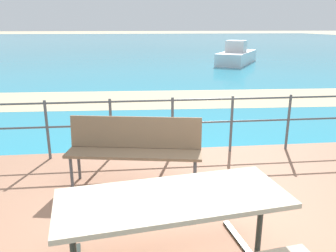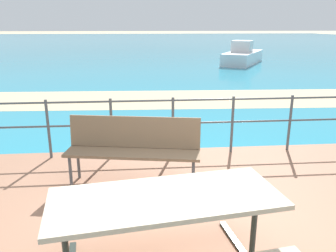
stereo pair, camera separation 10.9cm
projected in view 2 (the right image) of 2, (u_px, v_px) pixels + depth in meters
name	position (u px, v px, depth m)	size (l,w,h in m)	color
ground_plane	(197.00, 246.00, 3.35)	(240.00, 240.00, 0.00)	tan
patio_paving	(197.00, 244.00, 3.34)	(6.40, 5.20, 0.06)	#996B51
sea_water	(141.00, 43.00, 41.50)	(90.00, 90.00, 0.01)	teal
beach_strip	(157.00, 99.00, 9.96)	(54.00, 2.60, 0.01)	tan
picnic_table	(166.00, 217.00, 2.66)	(1.96, 1.57, 0.78)	#BCAD93
park_bench	(134.00, 144.00, 4.43)	(1.79, 0.72, 0.89)	#7A6047
railing_fence	(173.00, 119.00, 5.43)	(5.94, 0.04, 0.95)	#4C5156
boat_mid	(243.00, 56.00, 18.93)	(3.37, 4.66, 1.28)	silver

